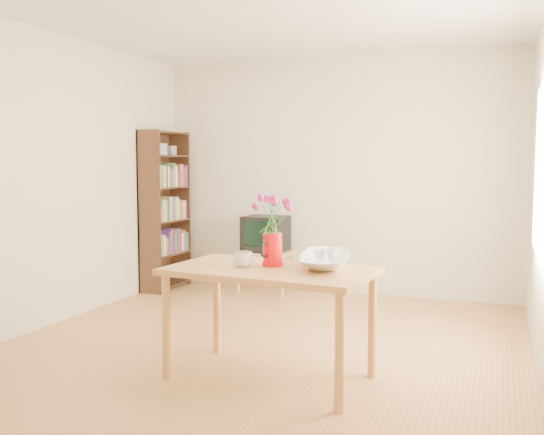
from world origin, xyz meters
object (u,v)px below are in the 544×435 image
at_px(pitcher, 273,251).
at_px(bowl, 325,231).
at_px(mug, 243,259).
at_px(table, 270,281).
at_px(television, 266,233).

bearing_deg(pitcher, bowl, 37.76).
xyz_separation_m(mug, bowl, (0.50, 0.23, 0.18)).
height_order(table, pitcher, pitcher).
bearing_deg(mug, bowl, -175.33).
bearing_deg(mug, pitcher, -165.83).
xyz_separation_m(pitcher, television, (-1.00, 2.48, -0.19)).
relative_size(pitcher, television, 0.48).
xyz_separation_m(table, pitcher, (-0.01, 0.09, 0.19)).
distance_m(pitcher, television, 2.68).
height_order(mug, bowl, bowl).
relative_size(mug, television, 0.28).
xyz_separation_m(mug, television, (-0.83, 2.59, -0.14)).
xyz_separation_m(table, television, (-1.02, 2.57, -0.00)).
height_order(pitcher, bowl, bowl).
relative_size(pitcher, bowl, 0.45).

